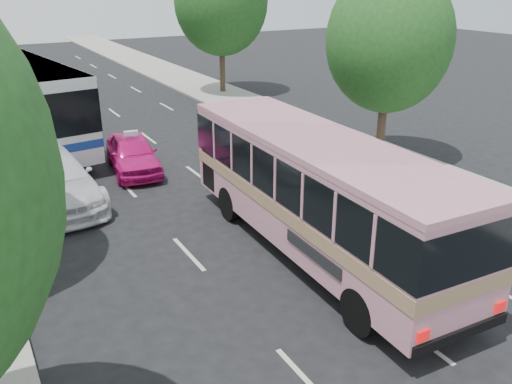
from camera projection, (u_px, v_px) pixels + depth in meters
ground at (325, 304)px, 13.15m from camera, size 120.00×120.00×0.00m
sidewalk_right at (244, 104)px, 33.16m from camera, size 4.00×90.00×0.12m
tree_right_near at (392, 35)px, 21.62m from camera, size 5.10×5.10×7.95m
pink_bus at (317, 184)px, 14.82m from camera, size 3.06×10.78×3.41m
pink_taxi at (133, 153)px, 21.81m from camera, size 2.35×4.61×1.50m
white_pickup at (52, 179)px, 18.71m from camera, size 2.87×6.22×1.76m
tour_coach_front at (15, 94)px, 24.64m from camera, size 4.57×13.51×3.97m
taxi_roof_sign at (131, 133)px, 21.49m from camera, size 0.57×0.25×0.18m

